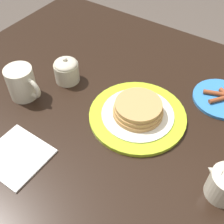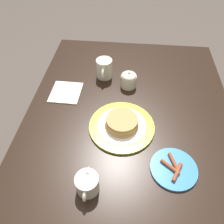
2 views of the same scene
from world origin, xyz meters
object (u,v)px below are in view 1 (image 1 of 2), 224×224
Objects in this scene: side_plate_bacon at (222,98)px; napkin at (16,156)px; pancake_plate at (138,113)px; sugar_bowl at (66,70)px; coffee_mug at (22,83)px.

napkin is at bearing -126.63° from side_plate_bacon.
side_plate_bacon is (0.18, 0.21, -0.01)m from pancake_plate.
sugar_bowl reaches higher than side_plate_bacon.
coffee_mug is 1.34× the size of sugar_bowl.
sugar_bowl is at bearing 64.74° from coffee_mug.
napkin is (0.09, -0.31, -0.04)m from sugar_bowl.
napkin is at bearing -50.31° from coffee_mug.
side_plate_bacon is 0.63m from napkin.
pancake_plate is at bearing 56.90° from napkin.
coffee_mug is at bearing -160.95° from pancake_plate.
pancake_plate is 0.28m from sugar_bowl.
coffee_mug reaches higher than sugar_bowl.
pancake_plate is 0.36m from napkin.
pancake_plate is 1.61× the size of side_plate_bacon.
coffee_mug reaches higher than side_plate_bacon.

